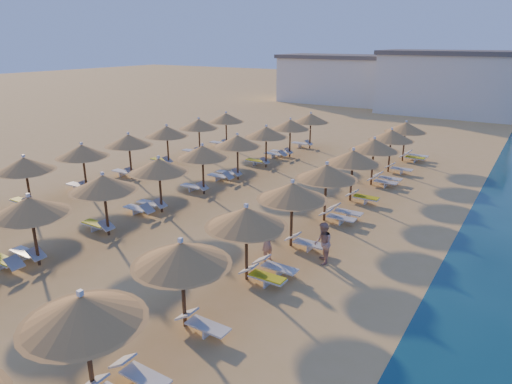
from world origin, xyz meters
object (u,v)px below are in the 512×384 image
Objects in this scene: parasol_row_east at (292,192)px; parasol_row_west at (159,166)px; beachgoer_a at (267,242)px; beachgoer_b at (323,243)px.

parasol_row_east is 1.00× the size of parasol_row_west.
parasol_row_east and parasol_row_west have the same top height.
parasol_row_east is 2.40m from beachgoer_a.
beachgoer_b is (1.81, -0.75, -1.59)m from parasol_row_east.
parasol_row_west reaches higher than beachgoer_a.
beachgoer_b reaches higher than beachgoer_a.
beachgoer_a is 0.91× the size of beachgoer_b.
parasol_row_west is at bearing -89.81° from beachgoer_a.
beachgoer_b is at bearing 129.52° from beachgoer_a.
parasol_row_east is 24.16× the size of beachgoer_a.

